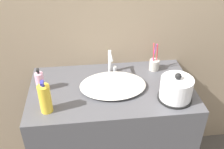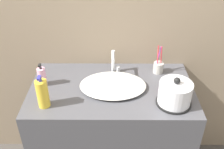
# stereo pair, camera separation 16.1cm
# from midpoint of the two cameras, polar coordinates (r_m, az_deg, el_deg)

# --- Properties ---
(wall_back) EXTENTS (6.00, 0.04, 2.60)m
(wall_back) POSITION_cam_midpoint_polar(r_m,az_deg,el_deg) (1.74, 2.70, 15.01)
(wall_back) COLOR gray
(wall_back) RESTS_ON ground_plane
(vanity_counter) EXTENTS (1.04, 0.59, 0.86)m
(vanity_counter) POSITION_cam_midpoint_polar(r_m,az_deg,el_deg) (1.95, 2.34, -13.18)
(vanity_counter) COLOR #4C4C51
(vanity_counter) RESTS_ON ground_plane
(sink_basin) EXTENTS (0.42, 0.31, 0.04)m
(sink_basin) POSITION_cam_midpoint_polar(r_m,az_deg,el_deg) (1.65, 3.00, -2.42)
(sink_basin) COLOR silver
(sink_basin) RESTS_ON vanity_counter
(faucet) EXTENTS (0.06, 0.13, 0.16)m
(faucet) POSITION_cam_midpoint_polar(r_m,az_deg,el_deg) (1.76, 3.04, 2.78)
(faucet) COLOR silver
(faucet) RESTS_ON vanity_counter
(electric_kettle) EXTENTS (0.20, 0.20, 0.18)m
(electric_kettle) POSITION_cam_midpoint_polar(r_m,az_deg,el_deg) (1.56, 16.40, -4.27)
(electric_kettle) COLOR black
(electric_kettle) RESTS_ON vanity_counter
(toothbrush_cup) EXTENTS (0.07, 0.07, 0.21)m
(toothbrush_cup) POSITION_cam_midpoint_polar(r_m,az_deg,el_deg) (1.83, 12.56, 1.52)
(toothbrush_cup) COLOR #B7B2A8
(toothbrush_cup) RESTS_ON vanity_counter
(lotion_bottle) EXTENTS (0.05, 0.05, 0.16)m
(lotion_bottle) POSITION_cam_midpoint_polar(r_m,az_deg,el_deg) (1.70, -12.41, -0.49)
(lotion_bottle) COLOR #EAA8C6
(lotion_bottle) RESTS_ON vanity_counter
(shampoo_bottle) EXTENTS (0.07, 0.07, 0.21)m
(shampoo_bottle) POSITION_cam_midpoint_polar(r_m,az_deg,el_deg) (1.50, -11.95, -4.17)
(shampoo_bottle) COLOR gold
(shampoo_bottle) RESTS_ON vanity_counter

